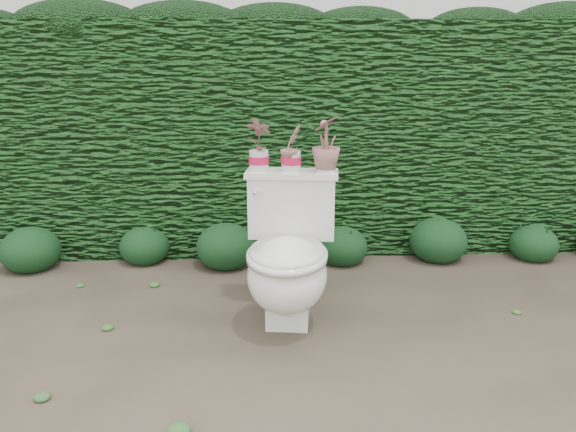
{
  "coord_description": "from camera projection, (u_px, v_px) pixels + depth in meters",
  "views": [
    {
      "loc": [
        -0.15,
        -2.62,
        1.39
      ],
      "look_at": [
        0.01,
        0.27,
        0.55
      ],
      "focal_mm": 35.0,
      "sensor_mm": 36.0,
      "label": 1
    }
  ],
  "objects": [
    {
      "name": "toilet",
      "position": [
        288.0,
        259.0,
        2.93
      ],
      "size": [
        0.54,
        0.73,
        0.78
      ],
      "rotation": [
        0.0,
        0.0,
        -0.13
      ],
      "color": "silver",
      "rests_on": "ground"
    },
    {
      "name": "liriope_clump_5",
      "position": [
        438.0,
        237.0,
        3.9
      ],
      "size": [
        0.4,
        0.4,
        0.32
      ],
      "primitive_type": "ellipsoid",
      "color": "#153C18",
      "rests_on": "ground"
    },
    {
      "name": "liriope_clump_6",
      "position": [
        534.0,
        240.0,
        3.92
      ],
      "size": [
        0.33,
        0.33,
        0.26
      ],
      "primitive_type": "ellipsoid",
      "color": "#153C18",
      "rests_on": "ground"
    },
    {
      "name": "hedge",
      "position": [
        278.0,
        135.0,
        4.21
      ],
      "size": [
        8.0,
        1.0,
        1.6
      ],
      "primitive_type": "cube",
      "color": "#235B1E",
      "rests_on": "ground"
    },
    {
      "name": "potted_plant_left",
      "position": [
        259.0,
        146.0,
        3.01
      ],
      "size": [
        0.17,
        0.15,
        0.27
      ],
      "primitive_type": "imported",
      "rotation": [
        0.0,
        0.0,
        2.65
      ],
      "color": "#2E6D21",
      "rests_on": "toilet"
    },
    {
      "name": "potted_plant_right",
      "position": [
        326.0,
        145.0,
        2.99
      ],
      "size": [
        0.21,
        0.21,
        0.28
      ],
      "primitive_type": "imported",
      "rotation": [
        0.0,
        0.0,
        4.22
      ],
      "color": "#2E6D21",
      "rests_on": "toilet"
    },
    {
      "name": "liriope_clump_3",
      "position": [
        226.0,
        243.0,
        3.78
      ],
      "size": [
        0.4,
        0.4,
        0.32
      ],
      "primitive_type": "ellipsoid",
      "color": "#153C18",
      "rests_on": "ground"
    },
    {
      "name": "liriope_clump_2",
      "position": [
        144.0,
        242.0,
        3.86
      ],
      "size": [
        0.34,
        0.34,
        0.27
      ],
      "primitive_type": "ellipsoid",
      "color": "#153C18",
      "rests_on": "ground"
    },
    {
      "name": "house_wall",
      "position": [
        308.0,
        9.0,
        8.13
      ],
      "size": [
        8.0,
        3.5,
        4.0
      ],
      "primitive_type": "cube",
      "color": "silver",
      "rests_on": "ground"
    },
    {
      "name": "potted_plant_center",
      "position": [
        291.0,
        150.0,
        3.01
      ],
      "size": [
        0.16,
        0.16,
        0.23
      ],
      "primitive_type": "imported",
      "rotation": [
        0.0,
        0.0,
        1.0
      ],
      "color": "#2E6D21",
      "rests_on": "toilet"
    },
    {
      "name": "liriope_clump_1",
      "position": [
        30.0,
        246.0,
        3.73
      ],
      "size": [
        0.39,
        0.39,
        0.31
      ],
      "primitive_type": "ellipsoid",
      "color": "#153C18",
      "rests_on": "ground"
    },
    {
      "name": "liriope_clump_4",
      "position": [
        342.0,
        242.0,
        3.85
      ],
      "size": [
        0.35,
        0.35,
        0.28
      ],
      "primitive_type": "ellipsoid",
      "color": "#153C18",
      "rests_on": "ground"
    },
    {
      "name": "ground",
      "position": [
        290.0,
        332.0,
        2.9
      ],
      "size": [
        60.0,
        60.0,
        0.0
      ],
      "primitive_type": "plane",
      "color": "brown",
      "rests_on": "ground"
    }
  ]
}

